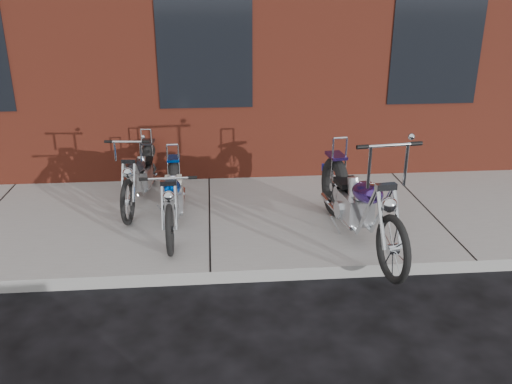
{
  "coord_description": "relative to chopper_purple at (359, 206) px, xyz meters",
  "views": [
    {
      "loc": [
        0.05,
        -5.17,
        3.08
      ],
      "look_at": [
        0.57,
        0.8,
        0.75
      ],
      "focal_mm": 38.0,
      "sensor_mm": 36.0,
      "label": 1
    }
  ],
  "objects": [
    {
      "name": "chopper_blue",
      "position": [
        -2.23,
        0.64,
        -0.08
      ],
      "size": [
        0.51,
        2.09,
        0.91
      ],
      "rotation": [
        0.0,
        0.0,
        -1.56
      ],
      "color": "black",
      "rests_on": "sidewalk"
    },
    {
      "name": "chopper_third",
      "position": [
        -2.73,
        1.53,
        -0.08
      ],
      "size": [
        0.51,
        2.07,
        1.05
      ],
      "rotation": [
        0.0,
        0.0,
        -1.67
      ],
      "color": "black",
      "rests_on": "sidewalk"
    },
    {
      "name": "ground",
      "position": [
        -1.77,
        -0.61,
        -0.61
      ],
      "size": [
        120.0,
        120.0,
        0.0
      ],
      "primitive_type": "plane",
      "color": "black",
      "rests_on": "ground"
    },
    {
      "name": "chopper_purple",
      "position": [
        0.0,
        0.0,
        0.0
      ],
      "size": [
        0.61,
        2.52,
        1.42
      ],
      "rotation": [
        0.0,
        0.0,
        -1.45
      ],
      "color": "black",
      "rests_on": "sidewalk"
    },
    {
      "name": "sidewalk",
      "position": [
        -1.77,
        0.89,
        -0.53
      ],
      "size": [
        22.0,
        3.0,
        0.15
      ],
      "primitive_type": "cube",
      "color": "gray",
      "rests_on": "ground"
    }
  ]
}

